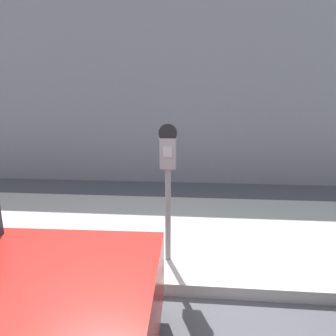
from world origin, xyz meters
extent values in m
cube|color=#ADAAA3|center=(0.00, 2.20, 0.07)|extent=(24.00, 2.80, 0.14)
cube|color=gray|center=(0.00, 5.41, 2.48)|extent=(24.00, 0.30, 4.97)
cylinder|color=slate|center=(0.26, 1.28, 0.71)|extent=(0.07, 0.07, 1.14)
cube|color=slate|center=(0.26, 1.28, 1.46)|extent=(0.18, 0.11, 0.35)
cube|color=gray|center=(0.26, 1.22, 1.49)|extent=(0.10, 0.01, 0.12)
cylinder|color=black|center=(0.26, 1.28, 1.69)|extent=(0.20, 0.09, 0.20)
cylinder|color=black|center=(-0.62, 0.44, 0.33)|extent=(0.66, 0.23, 0.66)
camera|label=1|loc=(0.50, -1.61, 1.94)|focal=28.00mm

